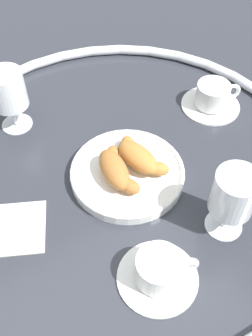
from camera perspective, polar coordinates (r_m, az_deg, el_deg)
ground_plane at (r=0.81m, az=-0.97°, el=0.06°), size 2.20×2.20×0.00m
table_chrome_rim at (r=0.81m, az=-0.98°, el=0.60°), size 0.82×0.82×0.02m
pastry_plate at (r=0.79m, az=-0.00°, el=-0.80°), size 0.23×0.23×0.02m
croissant_large at (r=0.76m, az=-1.50°, el=-0.20°), size 0.13×0.08×0.04m
croissant_small at (r=0.78m, az=1.86°, el=1.61°), size 0.14×0.07×0.04m
coffee_cup_near at (r=0.67m, az=4.77°, el=-14.50°), size 0.14×0.14×0.06m
coffee_cup_far at (r=0.95m, az=12.26°, el=9.83°), size 0.14×0.14×0.06m
juice_glass_left at (r=0.68m, az=15.16°, el=-3.76°), size 0.08×0.08×0.14m
juice_glass_right at (r=0.87m, az=-16.50°, el=10.32°), size 0.08×0.08×0.14m
folded_napkin at (r=0.76m, az=-15.62°, el=-8.25°), size 0.15×0.15×0.01m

